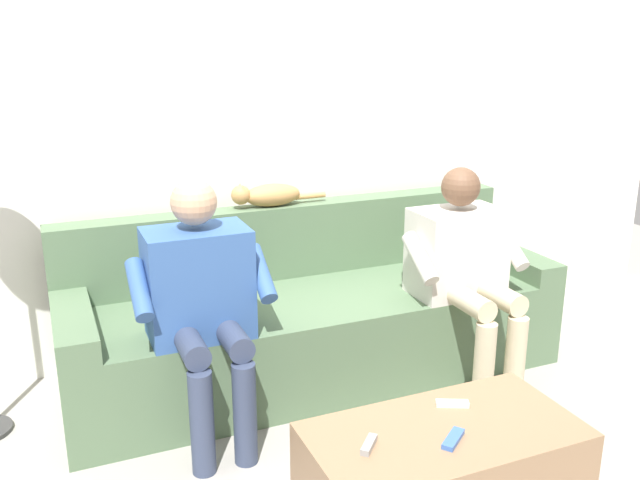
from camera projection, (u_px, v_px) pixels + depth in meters
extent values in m
plane|color=gray|center=(374.00, 438.00, 3.03)|extent=(8.00, 8.00, 0.00)
cube|color=silver|center=(278.00, 132.00, 3.75)|extent=(5.50, 0.06, 2.43)
cube|color=#516B4C|center=(322.00, 339.00, 3.49)|extent=(2.20, 0.67, 0.45)
cube|color=#516B4C|center=(293.00, 278.00, 3.80)|extent=(2.55, 0.16, 0.85)
cube|color=#516B4C|center=(510.00, 297.00, 3.92)|extent=(0.17, 0.67, 0.56)
cube|color=#516B4C|center=(78.00, 372.00, 3.03)|extent=(0.17, 0.67, 0.56)
cube|color=#8C6B4C|center=(442.00, 471.00, 2.50)|extent=(1.01, 0.52, 0.36)
cube|color=beige|center=(457.00, 252.00, 3.45)|extent=(0.46, 0.29, 0.44)
sphere|color=brown|center=(461.00, 187.00, 3.35)|extent=(0.19, 0.19, 0.19)
cylinder|color=#C6B793|center=(493.00, 293.00, 3.35)|extent=(0.11, 0.40, 0.11)
cylinder|color=#C6B793|center=(463.00, 298.00, 3.28)|extent=(0.11, 0.40, 0.11)
cylinder|color=#C6B793|center=(515.00, 361.00, 3.25)|extent=(0.10, 0.10, 0.45)
cylinder|color=#C6B793|center=(484.00, 368.00, 3.19)|extent=(0.10, 0.10, 0.45)
cylinder|color=beige|center=(510.00, 246.00, 3.47)|extent=(0.08, 0.27, 0.22)
cylinder|color=beige|center=(420.00, 258.00, 3.27)|extent=(0.08, 0.27, 0.22)
cube|color=#335693|center=(198.00, 283.00, 2.94)|extent=(0.44, 0.28, 0.49)
sphere|color=tan|center=(194.00, 202.00, 2.83)|extent=(0.20, 0.20, 0.20)
cylinder|color=#333D56|center=(231.00, 335.00, 2.87)|extent=(0.11, 0.35, 0.11)
cylinder|color=#333D56|center=(189.00, 342.00, 2.80)|extent=(0.11, 0.35, 0.11)
cylinder|color=#333D56|center=(245.00, 414.00, 2.80)|extent=(0.10, 0.10, 0.45)
cylinder|color=#333D56|center=(202.00, 423.00, 2.73)|extent=(0.10, 0.10, 0.45)
cylinder|color=#335693|center=(261.00, 273.00, 2.95)|extent=(0.08, 0.27, 0.22)
cylinder|color=#335693|center=(139.00, 290.00, 2.76)|extent=(0.08, 0.27, 0.22)
ellipsoid|color=#B7844C|center=(272.00, 195.00, 3.62)|extent=(0.31, 0.14, 0.12)
sphere|color=#B7844C|center=(241.00, 195.00, 3.55)|extent=(0.10, 0.10, 0.10)
cone|color=#B7844C|center=(240.00, 186.00, 3.56)|extent=(0.04, 0.04, 0.03)
cone|color=#B7844C|center=(243.00, 188.00, 3.52)|extent=(0.04, 0.04, 0.03)
cylinder|color=#B7844C|center=(310.00, 196.00, 3.71)|extent=(0.18, 0.03, 0.03)
cube|color=gray|center=(369.00, 445.00, 2.34)|extent=(0.10, 0.10, 0.02)
cube|color=white|center=(452.00, 404.00, 2.61)|extent=(0.13, 0.08, 0.02)
cube|color=#3860B7|center=(453.00, 439.00, 2.38)|extent=(0.13, 0.12, 0.02)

